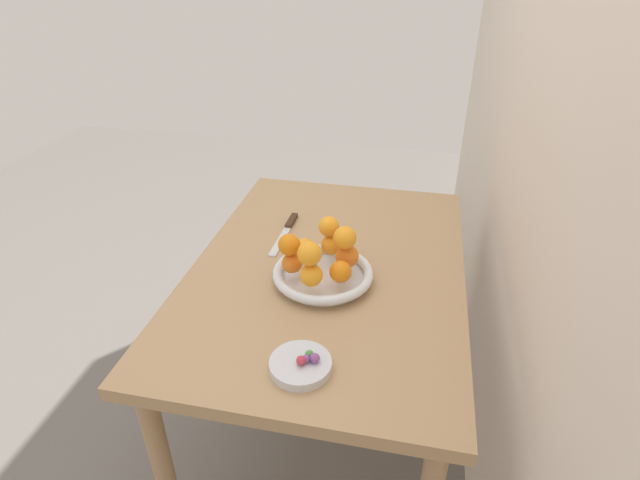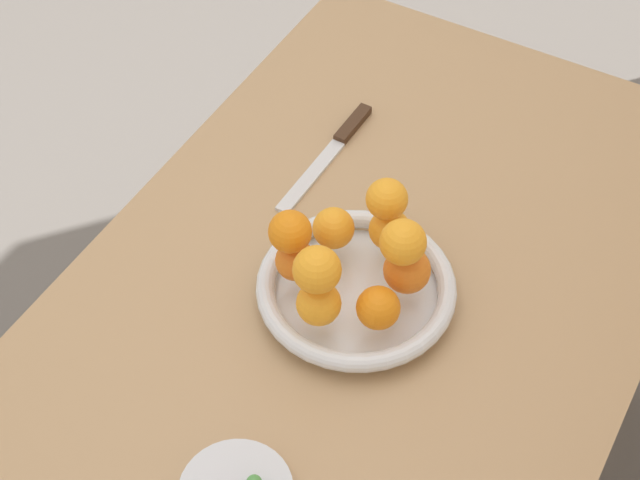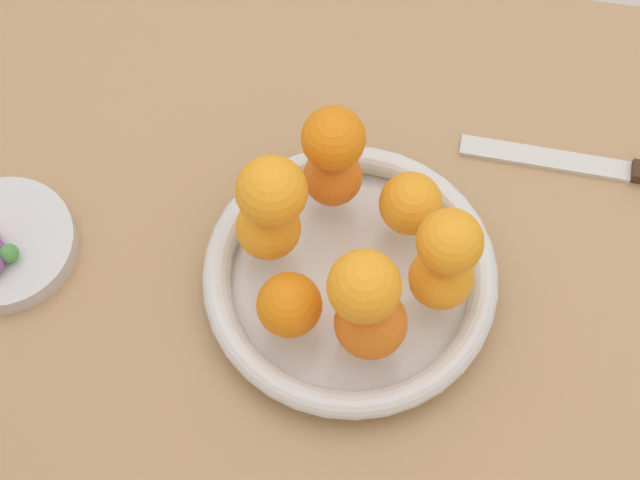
# 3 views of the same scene
# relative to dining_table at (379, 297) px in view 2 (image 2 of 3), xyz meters

# --- Properties ---
(dining_table) EXTENTS (1.10, 0.76, 0.74)m
(dining_table) POSITION_rel_dining_table_xyz_m (0.00, 0.00, 0.00)
(dining_table) COLOR tan
(dining_table) RESTS_ON ground_plane
(fruit_bowl) EXTENTS (0.27, 0.27, 0.04)m
(fruit_bowl) POSITION_rel_dining_table_xyz_m (0.08, -0.00, 0.11)
(fruit_bowl) COLOR silver
(fruit_bowl) RESTS_ON dining_table
(orange_0) EXTENTS (0.06, 0.06, 0.06)m
(orange_0) POSITION_rel_dining_table_xyz_m (0.00, 0.01, 0.16)
(orange_0) COLOR orange
(orange_0) RESTS_ON fruit_bowl
(orange_1) EXTENTS (0.06, 0.06, 0.06)m
(orange_1) POSITION_rel_dining_table_xyz_m (0.04, -0.06, 0.16)
(orange_1) COLOR orange
(orange_1) RESTS_ON fruit_bowl
(orange_2) EXTENTS (0.05, 0.05, 0.05)m
(orange_2) POSITION_rel_dining_table_xyz_m (0.11, -0.08, 0.16)
(orange_2) COLOR orange
(orange_2) RESTS_ON fruit_bowl
(orange_3) EXTENTS (0.06, 0.06, 0.06)m
(orange_3) POSITION_rel_dining_table_xyz_m (0.16, -0.01, 0.16)
(orange_3) COLOR orange
(orange_3) RESTS_ON fruit_bowl
(orange_4) EXTENTS (0.06, 0.06, 0.06)m
(orange_4) POSITION_rel_dining_table_xyz_m (0.13, 0.05, 0.16)
(orange_4) COLOR orange
(orange_4) RESTS_ON fruit_bowl
(orange_5) EXTENTS (0.06, 0.06, 0.06)m
(orange_5) POSITION_rel_dining_table_xyz_m (0.05, 0.06, 0.16)
(orange_5) COLOR orange
(orange_5) RESTS_ON fruit_bowl
(orange_6) EXTENTS (0.06, 0.06, 0.06)m
(orange_6) POSITION_rel_dining_table_xyz_m (0.11, -0.08, 0.21)
(orange_6) COLOR orange
(orange_6) RESTS_ON orange_2
(orange_7) EXTENTS (0.06, 0.06, 0.06)m
(orange_7) POSITION_rel_dining_table_xyz_m (0.06, 0.05, 0.22)
(orange_7) COLOR orange
(orange_7) RESTS_ON orange_5
(orange_8) EXTENTS (0.06, 0.06, 0.06)m
(orange_8) POSITION_rel_dining_table_xyz_m (-0.00, 0.00, 0.21)
(orange_8) COLOR orange
(orange_8) RESTS_ON orange_0
(orange_9) EXTENTS (0.06, 0.06, 0.06)m
(orange_9) POSITION_rel_dining_table_xyz_m (0.15, -0.02, 0.22)
(orange_9) COLOR orange
(orange_9) RESTS_ON orange_3
(knife) EXTENTS (0.26, 0.03, 0.01)m
(knife) POSITION_rel_dining_table_xyz_m (-0.16, -0.17, 0.09)
(knife) COLOR #3F2819
(knife) RESTS_ON dining_table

